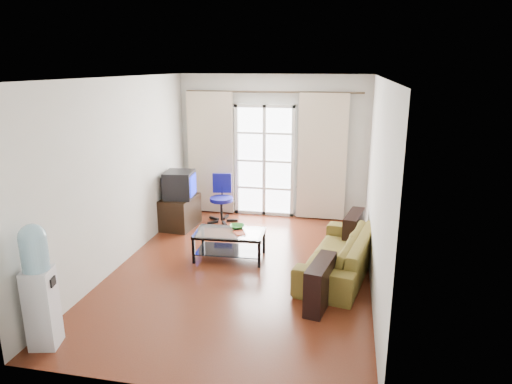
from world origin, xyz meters
TOP-DOWN VIEW (x-y plane):
  - floor at (0.00, 0.00)m, footprint 5.20×5.20m
  - ceiling at (0.00, 0.00)m, footprint 5.20×5.20m
  - wall_back at (0.00, 2.60)m, footprint 3.60×0.02m
  - wall_front at (0.00, -2.60)m, footprint 3.60×0.02m
  - wall_left at (-1.80, 0.00)m, footprint 0.02×5.20m
  - wall_right at (1.80, 0.00)m, footprint 0.02×5.20m
  - french_door at (-0.15, 2.54)m, footprint 1.16×0.06m
  - curtain_rod at (0.00, 2.50)m, footprint 3.30×0.04m
  - curtain_left at (-1.20, 2.48)m, footprint 0.90×0.07m
  - curtain_right at (0.95, 2.48)m, footprint 0.90×0.07m
  - radiator at (0.80, 2.50)m, footprint 0.64×0.12m
  - sofa at (1.37, 0.19)m, footprint 2.30×1.56m
  - coffee_table at (-0.28, 0.36)m, footprint 1.07×0.65m
  - bowl at (-0.20, 0.53)m, footprint 0.32×0.32m
  - book at (-0.18, 0.28)m, footprint 0.33×0.34m
  - remote at (-0.17, 0.43)m, footprint 0.16×0.13m
  - tv_stand at (-1.51, 1.54)m, footprint 0.57×0.81m
  - crt_tv at (-1.51, 1.51)m, footprint 0.57×0.57m
  - task_chair at (-0.86, 1.99)m, footprint 0.71×0.71m
  - water_cooler at (-1.60, -2.22)m, footprint 0.33×0.33m

SIDE VIEW (x-z plane):
  - floor at x=0.00m, z-range 0.00..0.00m
  - task_chair at x=-0.86m, z-range -0.18..0.71m
  - coffee_table at x=-0.28m, z-range 0.06..0.48m
  - tv_stand at x=-1.51m, z-range 0.00..0.56m
  - sofa at x=1.37m, z-range 0.00..0.58m
  - radiator at x=0.80m, z-range 0.01..0.65m
  - remote at x=-0.17m, z-range 0.42..0.44m
  - book at x=-0.18m, z-range 0.42..0.44m
  - bowl at x=-0.20m, z-range 0.42..0.48m
  - water_cooler at x=-1.60m, z-range 0.03..1.38m
  - crt_tv at x=-1.51m, z-range 0.56..1.05m
  - french_door at x=-0.15m, z-range 0.00..2.15m
  - curtain_left at x=-1.20m, z-range 0.02..2.38m
  - curtain_right at x=0.95m, z-range 0.02..2.38m
  - wall_back at x=0.00m, z-range 0.00..2.70m
  - wall_front at x=0.00m, z-range 0.00..2.70m
  - wall_left at x=-1.80m, z-range 0.00..2.70m
  - wall_right at x=1.80m, z-range 0.00..2.70m
  - curtain_rod at x=0.00m, z-range 2.36..2.40m
  - ceiling at x=0.00m, z-range 2.70..2.70m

